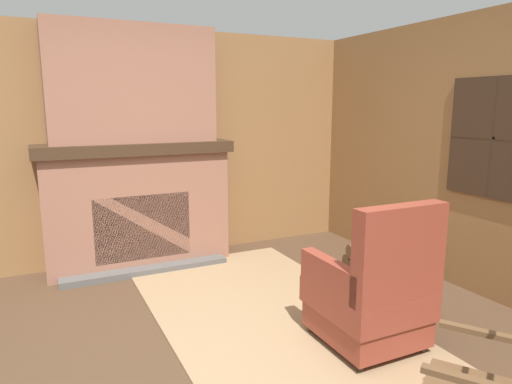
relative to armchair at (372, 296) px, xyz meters
name	(u,v)px	position (x,y,z in m)	size (l,w,h in m)	color
ground_plane	(223,382)	(-0.05, -1.04, -0.36)	(14.00, 14.00, 0.00)	#4C3523
wood_panel_wall_left	(131,147)	(-2.52, -1.04, 0.82)	(0.06, 5.49, 2.36)	olive
fireplace_hearth	(139,206)	(-2.28, -1.04, 0.26)	(0.61, 1.86, 1.25)	#93604C
chimney_breast	(132,84)	(-2.29, -1.04, 1.43)	(0.36, 1.55, 1.10)	#93604C
area_rug	(289,333)	(-0.38, -0.41, -0.36)	(3.59, 1.61, 0.01)	#997A56
armchair	(372,296)	(0.00, 0.00, 0.00)	(0.69, 0.64, 1.02)	brown
firewood_stack	(368,260)	(-1.11, 0.91, -0.24)	(0.49, 0.43, 0.27)	brown
oil_lamp_vase	(54,133)	(-2.33, -1.76, 0.99)	(0.12, 0.12, 0.30)	#99B29E
storage_case	(157,135)	(-2.33, -0.82, 0.95)	(0.16, 0.22, 0.13)	gray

